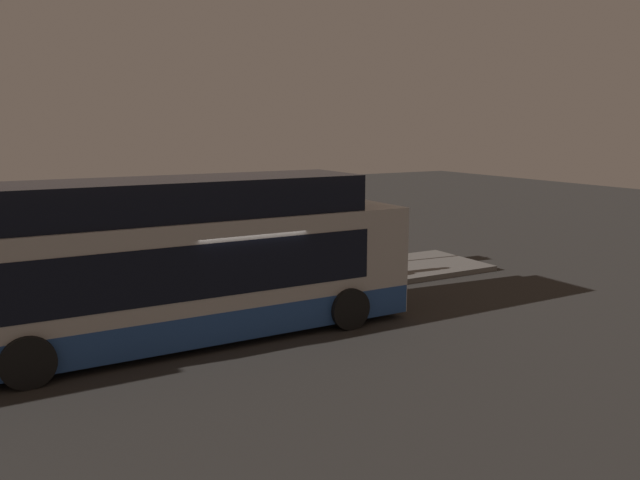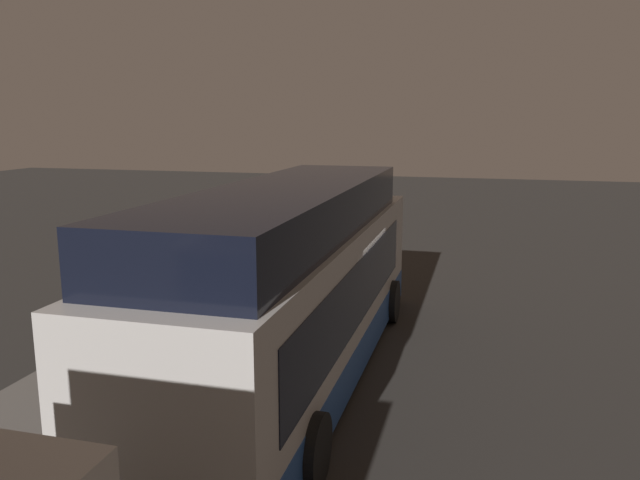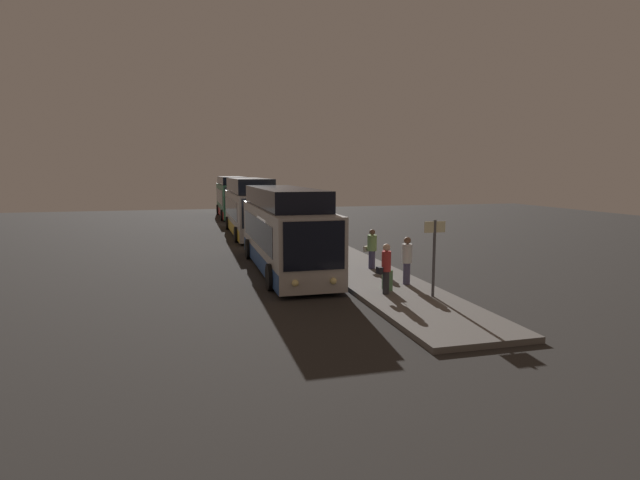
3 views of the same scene
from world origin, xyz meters
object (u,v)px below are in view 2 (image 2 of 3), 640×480
at_px(passenger_waiting, 216,254).
at_px(passenger_with_bags, 162,287).
at_px(suitcase, 262,272).
at_px(bus_lead, 295,294).
at_px(sign_post, 239,219).
at_px(passenger_boarding, 277,248).

height_order(passenger_waiting, passenger_with_bags, passenger_waiting).
xyz_separation_m(passenger_waiting, suitcase, (0.69, -1.07, -0.61)).
bearing_deg(passenger_waiting, passenger_with_bags, -25.27).
bearing_deg(bus_lead, passenger_with_bags, 66.73).
distance_m(passenger_with_bags, sign_post, 5.28).
relative_size(passenger_with_bags, suitcase, 1.76).
distance_m(bus_lead, suitcase, 6.24).
height_order(suitcase, sign_post, sign_post).
distance_m(passenger_waiting, passenger_with_bags, 3.29).
xyz_separation_m(passenger_waiting, passenger_with_bags, (-3.28, -0.17, -0.06)).
height_order(passenger_waiting, sign_post, sign_post).
bearing_deg(suitcase, sign_post, 42.66).
height_order(bus_lead, passenger_waiting, bus_lead).
xyz_separation_m(passenger_boarding, passenger_with_bags, (-4.49, 1.17, -0.05)).
bearing_deg(suitcase, passenger_waiting, 122.93).
relative_size(passenger_waiting, suitcase, 1.84).
height_order(passenger_with_bags, sign_post, sign_post).
distance_m(passenger_boarding, passenger_with_bags, 4.65).
bearing_deg(passenger_boarding, bus_lead, 14.16).
distance_m(bus_lead, passenger_boarding, 6.52).
xyz_separation_m(bus_lead, suitcase, (5.51, 2.70, -1.10)).
height_order(passenger_boarding, passenger_waiting, passenger_waiting).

